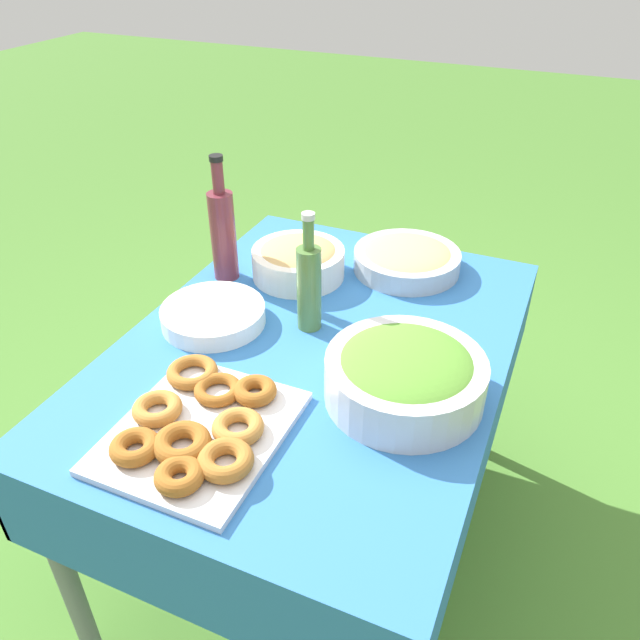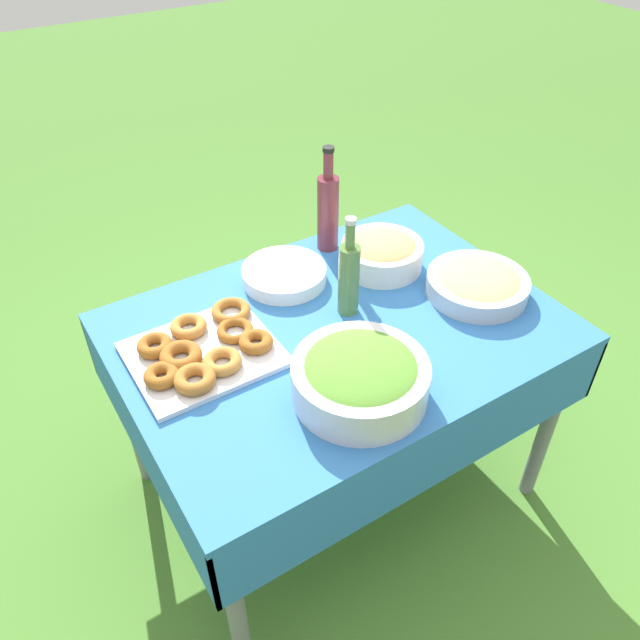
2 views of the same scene
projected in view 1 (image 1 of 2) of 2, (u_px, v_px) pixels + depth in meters
name	position (u px, v px, depth m)	size (l,w,h in m)	color
ground_plane	(316.00, 535.00, 1.98)	(14.00, 14.00, 0.00)	#477A2D
picnic_table	(316.00, 374.00, 1.61)	(1.26, 0.92, 0.75)	#2D6BB2
salad_bowl	(405.00, 374.00, 1.35)	(0.35, 0.35, 0.13)	silver
pasta_bowl	(407.00, 258.00, 1.84)	(0.31, 0.31, 0.08)	#B2B7BC
donut_platter	(199.00, 426.00, 1.28)	(0.41, 0.35, 0.05)	silver
plate_stack	(213.00, 315.00, 1.62)	(0.27, 0.27, 0.05)	white
olive_oil_bottle	(309.00, 285.00, 1.55)	(0.06, 0.06, 0.32)	#4C7238
wine_bottle	(223.00, 232.00, 1.75)	(0.07, 0.07, 0.36)	maroon
bread_bowl	(298.00, 260.00, 1.80)	(0.27, 0.27, 0.11)	white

